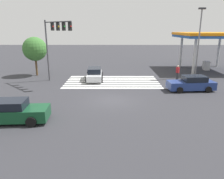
{
  "coord_description": "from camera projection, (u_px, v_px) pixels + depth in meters",
  "views": [
    {
      "loc": [
        -0.08,
        18.01,
        6.03
      ],
      "look_at": [
        0.0,
        0.0,
        0.98
      ],
      "focal_mm": 35.0,
      "sensor_mm": 36.0,
      "label": 1
    }
  ],
  "objects": [
    {
      "name": "ground_plane",
      "position": [
        112.0,
        100.0,
        18.97
      ],
      "size": [
        133.43,
        133.43,
        0.0
      ],
      "primitive_type": "plane",
      "color": "#333338"
    },
    {
      "name": "crosswalk_markings",
      "position": [
        112.0,
        82.0,
        25.6
      ],
      "size": [
        10.81,
        6.3,
        0.01
      ],
      "rotation": [
        0.0,
        0.0,
        1.57
      ],
      "color": "silver",
      "rests_on": "ground_plane"
    },
    {
      "name": "traffic_signal_mast",
      "position": [
        55.0,
        36.0,
        23.59
      ],
      "size": [
        3.74,
        3.74,
        6.95
      ],
      "rotation": [
        0.0,
        0.0,
        2.36
      ],
      "color": "#47474C",
      "rests_on": "ground_plane"
    },
    {
      "name": "car_1",
      "position": [
        94.0,
        74.0,
        26.44
      ],
      "size": [
        2.16,
        4.58,
        1.44
      ],
      "rotation": [
        0.0,
        0.0,
        1.62
      ],
      "color": "silver",
      "rests_on": "ground_plane"
    },
    {
      "name": "car_2",
      "position": [
        191.0,
        84.0,
        21.83
      ],
      "size": [
        4.7,
        2.23,
        1.49
      ],
      "rotation": [
        0.0,
        0.0,
        0.08
      ],
      "color": "navy",
      "rests_on": "ground_plane"
    },
    {
      "name": "car_3",
      "position": [
        11.0,
        112.0,
        14.43
      ],
      "size": [
        4.83,
        2.24,
        1.52
      ],
      "rotation": [
        0.0,
        0.0,
        3.21
      ],
      "color": "#144728",
      "rests_on": "ground_plane"
    },
    {
      "name": "gas_station_canopy",
      "position": [
        210.0,
        36.0,
        31.6
      ],
      "size": [
        8.81,
        8.81,
        5.47
      ],
      "color": "#23519E",
      "rests_on": "ground_plane"
    },
    {
      "name": "pedestrian",
      "position": [
        178.0,
        72.0,
        26.4
      ],
      "size": [
        0.41,
        0.41,
        1.75
      ],
      "rotation": [
        0.0,
        0.0,
        0.79
      ],
      "color": "#38383D",
      "rests_on": "ground_plane"
    },
    {
      "name": "street_light_pole_b",
      "position": [
        199.0,
        37.0,
        26.72
      ],
      "size": [
        0.8,
        0.36,
        8.42
      ],
      "color": "slate",
      "rests_on": "ground_plane"
    },
    {
      "name": "tree_corner_a",
      "position": [
        35.0,
        49.0,
        28.2
      ],
      "size": [
        3.08,
        3.08,
        5.02
      ],
      "color": "brown",
      "rests_on": "ground_plane"
    }
  ]
}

